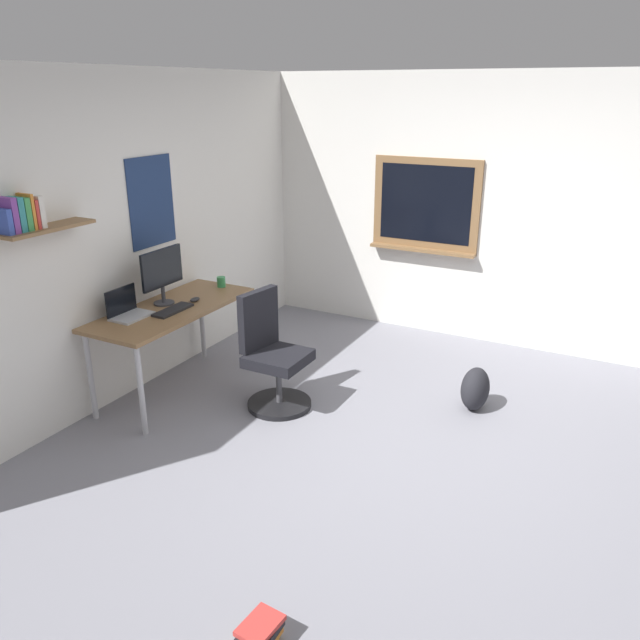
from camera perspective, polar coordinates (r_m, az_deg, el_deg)
The scene contains 12 objects.
ground_plane at distance 4.59m, azimuth 7.44°, elevation -11.95°, with size 5.20×5.20×0.00m, color gray.
wall_back at distance 5.35m, azimuth -17.40°, elevation 7.18°, with size 5.00×0.30×2.60m.
wall_right at distance 6.35m, azimuth 15.76°, elevation 9.30°, with size 0.22×5.00×2.60m.
desk at distance 5.29m, azimuth -13.29°, elevation 0.38°, with size 1.49×0.63×0.76m.
office_chair at distance 5.03m, azimuth -4.35°, elevation -3.50°, with size 0.52×0.52×0.95m.
laptop at distance 5.12m, azimuth -17.11°, elevation 0.88°, with size 0.31×0.21×0.23m.
monitor_primary at distance 5.28m, azimuth -14.17°, elevation 4.21°, with size 0.46×0.17×0.46m.
keyboard at distance 5.16m, azimuth -13.24°, elevation 0.88°, with size 0.37×0.13×0.02m, color black.
computer_mouse at distance 5.36m, azimuth -11.31°, elevation 1.84°, with size 0.10×0.06×0.03m, color #262628.
coffee_mug at distance 5.71m, azimuth -8.98°, elevation 3.45°, with size 0.08×0.08×0.09m, color #338C4C.
backpack at distance 5.20m, azimuth 13.93°, elevation -6.09°, with size 0.32×0.22×0.35m, color #232328.
book_stack_on_floor at distance 3.25m, azimuth -5.62°, elevation -26.68°, with size 0.25×0.19×0.13m.
Camera 1 is at (-3.67, -1.28, 2.44)m, focal length 35.18 mm.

